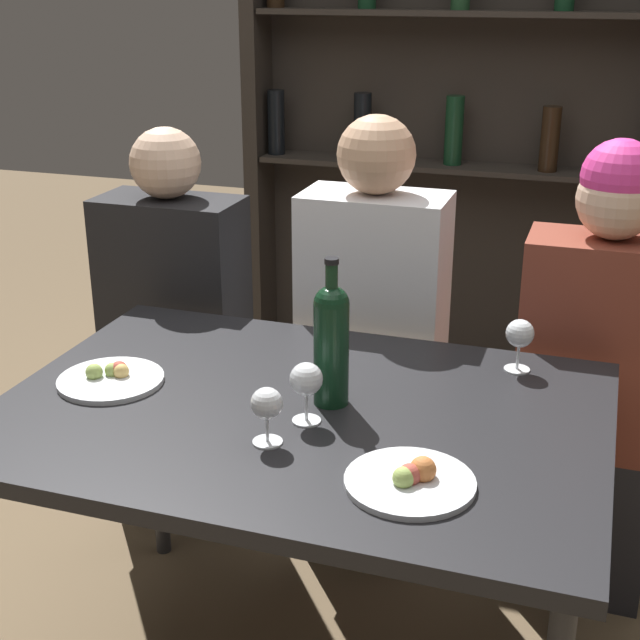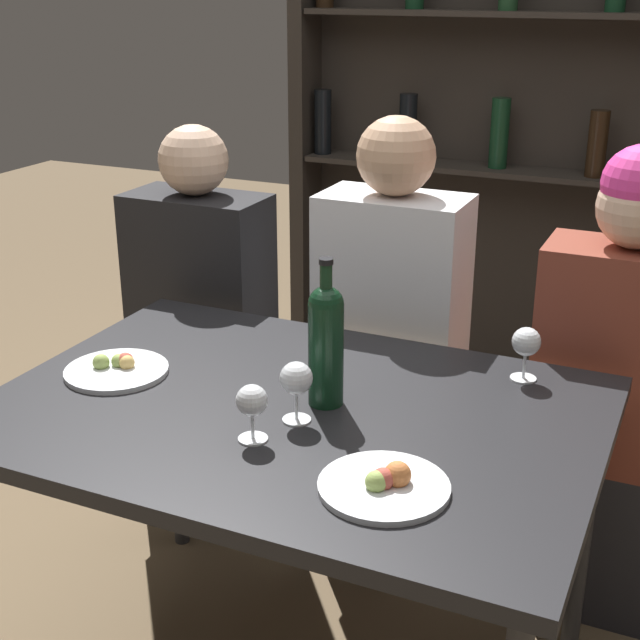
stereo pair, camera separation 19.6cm
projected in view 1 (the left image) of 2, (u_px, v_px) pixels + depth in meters
The scene contains 11 objects.
dining_table at pixel (300, 434), 1.92m from camera, with size 1.29×0.91×0.76m.
wine_rack_wall at pixel (458, 100), 3.30m from camera, with size 1.62×0.21×2.31m.
wine_bottle at pixel (331, 339), 1.87m from camera, with size 0.08×0.08×0.33m.
wine_glass_0 at pixel (520, 335), 2.04m from camera, with size 0.07×0.07×0.13m.
wine_glass_1 at pixel (306, 381), 1.80m from camera, with size 0.07×0.07×0.13m.
wine_glass_2 at pixel (267, 406), 1.72m from camera, with size 0.06×0.06×0.12m.
food_plate_0 at pixel (111, 378), 2.01m from camera, with size 0.24×0.24×0.04m.
food_plate_1 at pixel (411, 480), 1.60m from camera, with size 0.24×0.24×0.05m.
seated_person_left at pixel (177, 344), 2.70m from camera, with size 0.42×0.22×1.23m.
seated_person_center at pixel (372, 359), 2.51m from camera, with size 0.39×0.22×1.29m.
seated_person_right at pixel (594, 389), 2.33m from camera, with size 0.40×0.22×1.26m.
Camera 1 is at (0.58, -1.60, 1.62)m, focal length 50.00 mm.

